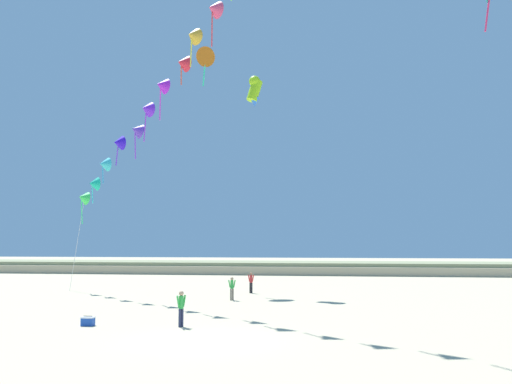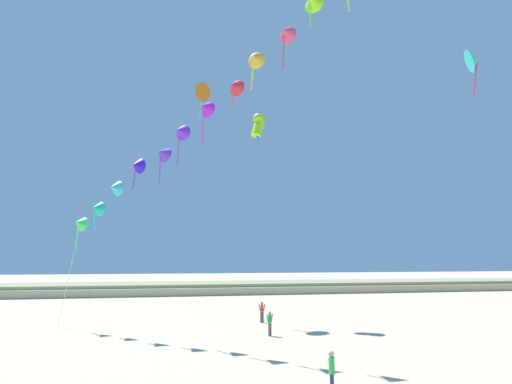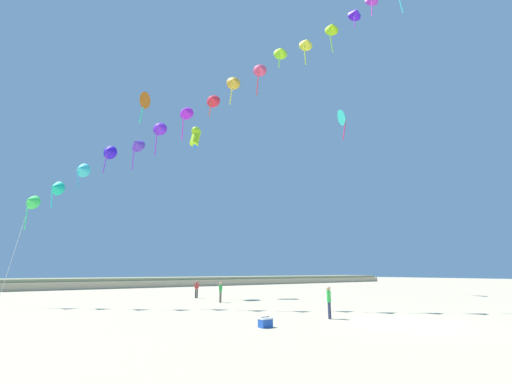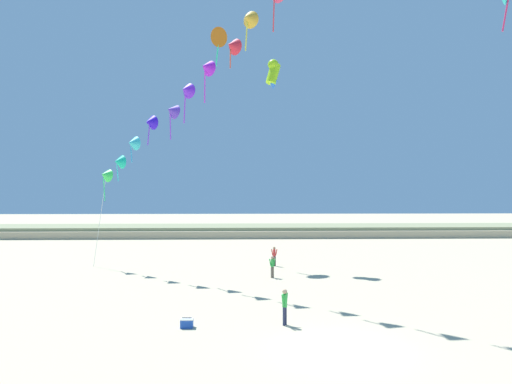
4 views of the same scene
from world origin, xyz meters
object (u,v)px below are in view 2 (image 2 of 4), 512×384
at_px(person_near_left, 270,322).
at_px(large_kite_mid_trail, 473,60).
at_px(large_kite_high_solo, 201,92).
at_px(person_mid_center, 332,371).
at_px(person_near_right, 262,310).
at_px(large_kite_low_lead, 258,126).

bearing_deg(person_near_left, large_kite_mid_trail, 1.68).
xyz_separation_m(person_near_left, large_kite_high_solo, (-4.50, 10.14, 19.94)).
xyz_separation_m(person_mid_center, large_kite_mid_trail, (17.84, 12.39, 20.37)).
bearing_deg(person_near_right, large_kite_low_lead, 88.81).
xyz_separation_m(large_kite_low_lead, large_kite_mid_trail, (17.01, -6.59, 4.61)).
height_order(person_near_left, large_kite_high_solo, large_kite_high_solo).
bearing_deg(large_kite_high_solo, person_near_right, -43.46).
bearing_deg(person_mid_center, large_kite_high_solo, 100.91).
bearing_deg(large_kite_high_solo, person_mid_center, -79.09).
relative_size(person_near_right, large_kite_high_solo, 0.44).
distance_m(person_near_right, person_mid_center, 17.27).
xyz_separation_m(person_near_right, large_kite_low_lead, (0.04, 1.73, 15.79)).
distance_m(large_kite_low_lead, large_kite_high_solo, 7.21).
bearing_deg(person_near_left, person_mid_center, -91.23).
height_order(person_near_right, large_kite_low_lead, large_kite_low_lead).
height_order(person_near_right, large_kite_high_solo, large_kite_high_solo).
distance_m(person_near_left, large_kite_low_lead, 17.35).
relative_size(large_kite_mid_trail, large_kite_high_solo, 1.12).
height_order(person_near_left, person_mid_center, person_mid_center).
bearing_deg(person_near_left, person_near_right, 84.31).
relative_size(person_near_right, large_kite_mid_trail, 0.39).
bearing_deg(person_near_right, person_mid_center, -92.63).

